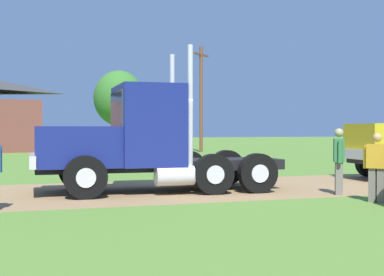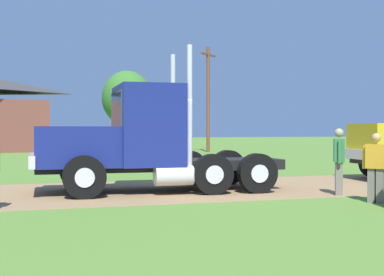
{
  "view_description": "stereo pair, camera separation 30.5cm",
  "coord_description": "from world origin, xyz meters",
  "px_view_note": "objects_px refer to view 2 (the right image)",
  "views": [
    {
      "loc": [
        -4.43,
        -14.59,
        1.69
      ],
      "look_at": [
        0.3,
        -0.37,
        1.47
      ],
      "focal_mm": 50.59,
      "sensor_mm": 36.0,
      "label": 1
    },
    {
      "loc": [
        -4.14,
        -14.68,
        1.69
      ],
      "look_at": [
        0.3,
        -0.37,
        1.47
      ],
      "focal_mm": 50.59,
      "sensor_mm": 36.0,
      "label": 2
    }
  ],
  "objects_px": {
    "visitor_by_barrel": "(376,165)",
    "utility_pole_near": "(208,96)",
    "truck_foreground_white": "(136,143)",
    "visitor_standing_near": "(339,159)"
  },
  "relations": [
    {
      "from": "visitor_by_barrel",
      "to": "utility_pole_near",
      "type": "height_order",
      "value": "utility_pole_near"
    },
    {
      "from": "truck_foreground_white",
      "to": "visitor_standing_near",
      "type": "distance_m",
      "value": 5.42
    },
    {
      "from": "visitor_by_barrel",
      "to": "utility_pole_near",
      "type": "xyz_separation_m",
      "value": [
        5.65,
        28.4,
        3.39
      ]
    },
    {
      "from": "truck_foreground_white",
      "to": "visitor_standing_near",
      "type": "xyz_separation_m",
      "value": [
        4.9,
        -2.28,
        -0.4
      ]
    },
    {
      "from": "visitor_by_barrel",
      "to": "visitor_standing_near",
      "type": "bearing_deg",
      "value": 89.4
    },
    {
      "from": "truck_foreground_white",
      "to": "visitor_by_barrel",
      "type": "relative_size",
      "value": 4.27
    },
    {
      "from": "utility_pole_near",
      "to": "truck_foreground_white",
      "type": "bearing_deg",
      "value": -113.22
    },
    {
      "from": "truck_foreground_white",
      "to": "visitor_by_barrel",
      "type": "xyz_separation_m",
      "value": [
        4.88,
        -3.86,
        -0.47
      ]
    },
    {
      "from": "truck_foreground_white",
      "to": "utility_pole_near",
      "type": "relative_size",
      "value": 0.86
    },
    {
      "from": "visitor_by_barrel",
      "to": "utility_pole_near",
      "type": "bearing_deg",
      "value": 78.76
    }
  ]
}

